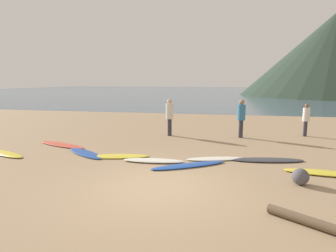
{
  "coord_description": "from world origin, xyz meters",
  "views": [
    {
      "loc": [
        1.6,
        -6.6,
        2.67
      ],
      "look_at": [
        -0.94,
        5.94,
        0.6
      ],
      "focal_mm": 30.1,
      "sensor_mm": 36.0,
      "label": 1
    }
  ],
  "objects_px": {
    "surfboard_5": "(189,165)",
    "person_2": "(306,117)",
    "driftwood_log": "(308,221)",
    "surfboard_3": "(117,156)",
    "surfboard_0": "(5,153)",
    "surfboard_4": "(153,161)",
    "person_0": "(170,114)",
    "surfboard_8": "(324,173)",
    "person_1": "(241,115)",
    "surfboard_1": "(62,145)",
    "beach_rock_near": "(300,177)",
    "surfboard_2": "(85,153)",
    "surfboard_7": "(268,160)",
    "surfboard_6": "(215,159)"
  },
  "relations": [
    {
      "from": "surfboard_0",
      "to": "surfboard_4",
      "type": "xyz_separation_m",
      "value": [
        5.55,
        0.15,
        0.01
      ]
    },
    {
      "from": "person_0",
      "to": "driftwood_log",
      "type": "height_order",
      "value": "person_0"
    },
    {
      "from": "person_0",
      "to": "surfboard_0",
      "type": "bearing_deg",
      "value": -29.07
    },
    {
      "from": "surfboard_5",
      "to": "person_0",
      "type": "relative_size",
      "value": 1.4
    },
    {
      "from": "surfboard_2",
      "to": "surfboard_7",
      "type": "xyz_separation_m",
      "value": [
        6.44,
        0.37,
        0.0
      ]
    },
    {
      "from": "surfboard_0",
      "to": "surfboard_2",
      "type": "height_order",
      "value": "surfboard_0"
    },
    {
      "from": "surfboard_0",
      "to": "surfboard_8",
      "type": "height_order",
      "value": "surfboard_8"
    },
    {
      "from": "person_2",
      "to": "surfboard_2",
      "type": "bearing_deg",
      "value": -100.15
    },
    {
      "from": "surfboard_1",
      "to": "person_1",
      "type": "height_order",
      "value": "person_1"
    },
    {
      "from": "surfboard_8",
      "to": "person_1",
      "type": "xyz_separation_m",
      "value": [
        -2.08,
        4.99,
        1.02
      ]
    },
    {
      "from": "surfboard_4",
      "to": "surfboard_6",
      "type": "distance_m",
      "value": 2.12
    },
    {
      "from": "surfboard_4",
      "to": "beach_rock_near",
      "type": "bearing_deg",
      "value": -20.56
    },
    {
      "from": "surfboard_5",
      "to": "surfboard_2",
      "type": "bearing_deg",
      "value": 137.79
    },
    {
      "from": "surfboard_2",
      "to": "person_1",
      "type": "relative_size",
      "value": 1.22
    },
    {
      "from": "surfboard_4",
      "to": "person_1",
      "type": "xyz_separation_m",
      "value": [
        3.04,
        4.76,
        1.01
      ]
    },
    {
      "from": "surfboard_2",
      "to": "surfboard_6",
      "type": "distance_m",
      "value": 4.72
    },
    {
      "from": "surfboard_1",
      "to": "driftwood_log",
      "type": "distance_m",
      "value": 9.61
    },
    {
      "from": "driftwood_log",
      "to": "surfboard_3",
      "type": "bearing_deg",
      "value": 144.15
    },
    {
      "from": "surfboard_4",
      "to": "surfboard_7",
      "type": "bearing_deg",
      "value": 8.98
    },
    {
      "from": "surfboard_0",
      "to": "surfboard_4",
      "type": "relative_size",
      "value": 1.04
    },
    {
      "from": "surfboard_8",
      "to": "person_1",
      "type": "bearing_deg",
      "value": 117.87
    },
    {
      "from": "surfboard_2",
      "to": "surfboard_0",
      "type": "bearing_deg",
      "value": -132.02
    },
    {
      "from": "person_0",
      "to": "surfboard_7",
      "type": "bearing_deg",
      "value": 66.58
    },
    {
      "from": "person_1",
      "to": "person_2",
      "type": "xyz_separation_m",
      "value": [
        3.07,
        0.95,
        -0.13
      ]
    },
    {
      "from": "surfboard_6",
      "to": "person_0",
      "type": "bearing_deg",
      "value": 104.33
    },
    {
      "from": "surfboard_3",
      "to": "surfboard_5",
      "type": "xyz_separation_m",
      "value": [
        2.61,
        -0.58,
        0.0
      ]
    },
    {
      "from": "surfboard_7",
      "to": "person_0",
      "type": "distance_m",
      "value": 5.59
    },
    {
      "from": "surfboard_4",
      "to": "person_1",
      "type": "height_order",
      "value": "person_1"
    },
    {
      "from": "surfboard_3",
      "to": "surfboard_5",
      "type": "distance_m",
      "value": 2.67
    },
    {
      "from": "surfboard_2",
      "to": "surfboard_8",
      "type": "relative_size",
      "value": 1.01
    },
    {
      "from": "surfboard_4",
      "to": "person_0",
      "type": "relative_size",
      "value": 1.13
    },
    {
      "from": "surfboard_7",
      "to": "person_0",
      "type": "height_order",
      "value": "person_0"
    },
    {
      "from": "surfboard_1",
      "to": "person_0",
      "type": "height_order",
      "value": "person_0"
    },
    {
      "from": "surfboard_1",
      "to": "driftwood_log",
      "type": "height_order",
      "value": "driftwood_log"
    },
    {
      "from": "person_0",
      "to": "beach_rock_near",
      "type": "bearing_deg",
      "value": 57.01
    },
    {
      "from": "surfboard_4",
      "to": "surfboard_7",
      "type": "distance_m",
      "value": 3.83
    },
    {
      "from": "surfboard_0",
      "to": "surfboard_8",
      "type": "bearing_deg",
      "value": 20.89
    },
    {
      "from": "surfboard_3",
      "to": "person_1",
      "type": "xyz_separation_m",
      "value": [
        4.44,
        4.43,
        1.03
      ]
    },
    {
      "from": "surfboard_4",
      "to": "person_1",
      "type": "relative_size",
      "value": 1.13
    },
    {
      "from": "driftwood_log",
      "to": "surfboard_8",
      "type": "bearing_deg",
      "value": 68.41
    },
    {
      "from": "surfboard_4",
      "to": "surfboard_5",
      "type": "height_order",
      "value": "surfboard_4"
    },
    {
      "from": "surfboard_3",
      "to": "driftwood_log",
      "type": "relative_size",
      "value": 1.46
    },
    {
      "from": "person_1",
      "to": "surfboard_7",
      "type": "bearing_deg",
      "value": -90.53
    },
    {
      "from": "surfboard_1",
      "to": "surfboard_7",
      "type": "bearing_deg",
      "value": 14.76
    },
    {
      "from": "surfboard_0",
      "to": "surfboard_3",
      "type": "xyz_separation_m",
      "value": [
        4.15,
        0.49,
        -0.01
      ]
    },
    {
      "from": "surfboard_2",
      "to": "surfboard_4",
      "type": "relative_size",
      "value": 1.08
    },
    {
      "from": "person_2",
      "to": "person_1",
      "type": "bearing_deg",
      "value": -113.43
    },
    {
      "from": "surfboard_5",
      "to": "person_2",
      "type": "distance_m",
      "value": 7.77
    },
    {
      "from": "surfboard_1",
      "to": "surfboard_6",
      "type": "relative_size",
      "value": 1.3
    },
    {
      "from": "driftwood_log",
      "to": "person_0",
      "type": "bearing_deg",
      "value": 117.61
    }
  ]
}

